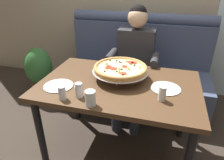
{
  "coord_description": "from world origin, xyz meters",
  "views": [
    {
      "loc": [
        0.35,
        -1.45,
        1.54
      ],
      "look_at": [
        -0.05,
        -0.05,
        0.78
      ],
      "focal_mm": 32.61,
      "sensor_mm": 36.0,
      "label": 1
    }
  ],
  "objects_px": {
    "shaker_parmesan": "(162,95)",
    "drinking_glass": "(90,99)",
    "shaker_pepper_flakes": "(62,94)",
    "pizza": "(120,68)",
    "dining_table": "(119,92)",
    "plate_near_left": "(58,85)",
    "diner_main": "(134,59)",
    "plate_near_right": "(166,87)",
    "potted_plant": "(39,70)",
    "shaker_oregano": "(79,91)",
    "booth_bench": "(135,75)"
  },
  "relations": [
    {
      "from": "shaker_parmesan",
      "to": "diner_main",
      "type": "bearing_deg",
      "value": 113.12
    },
    {
      "from": "shaker_parmesan",
      "to": "drinking_glass",
      "type": "bearing_deg",
      "value": -157.25
    },
    {
      "from": "dining_table",
      "to": "plate_near_right",
      "type": "distance_m",
      "value": 0.39
    },
    {
      "from": "booth_bench",
      "to": "shaker_parmesan",
      "type": "xyz_separation_m",
      "value": [
        0.36,
        -1.06,
        0.38
      ]
    },
    {
      "from": "dining_table",
      "to": "shaker_oregano",
      "type": "distance_m",
      "value": 0.39
    },
    {
      "from": "pizza",
      "to": "shaker_pepper_flakes",
      "type": "xyz_separation_m",
      "value": [
        -0.32,
        -0.43,
        -0.05
      ]
    },
    {
      "from": "shaker_parmesan",
      "to": "shaker_pepper_flakes",
      "type": "xyz_separation_m",
      "value": [
        -0.69,
        -0.18,
        -0.0
      ]
    },
    {
      "from": "plate_near_left",
      "to": "drinking_glass",
      "type": "xyz_separation_m",
      "value": [
        0.35,
        -0.18,
        0.04
      ]
    },
    {
      "from": "shaker_pepper_flakes",
      "to": "drinking_glass",
      "type": "distance_m",
      "value": 0.23
    },
    {
      "from": "dining_table",
      "to": "plate_near_left",
      "type": "relative_size",
      "value": 5.5
    },
    {
      "from": "diner_main",
      "to": "shaker_parmesan",
      "type": "bearing_deg",
      "value": -66.88
    },
    {
      "from": "plate_near_right",
      "to": "shaker_pepper_flakes",
      "type": "bearing_deg",
      "value": -153.42
    },
    {
      "from": "diner_main",
      "to": "shaker_pepper_flakes",
      "type": "relative_size",
      "value": 12.59
    },
    {
      "from": "booth_bench",
      "to": "dining_table",
      "type": "xyz_separation_m",
      "value": [
        0.0,
        -0.89,
        0.25
      ]
    },
    {
      "from": "diner_main",
      "to": "shaker_pepper_flakes",
      "type": "height_order",
      "value": "diner_main"
    },
    {
      "from": "shaker_oregano",
      "to": "booth_bench",
      "type": "bearing_deg",
      "value": 78.88
    },
    {
      "from": "diner_main",
      "to": "plate_near_right",
      "type": "relative_size",
      "value": 5.42
    },
    {
      "from": "shaker_parmesan",
      "to": "pizza",
      "type": "bearing_deg",
      "value": 145.23
    },
    {
      "from": "plate_near_right",
      "to": "potted_plant",
      "type": "height_order",
      "value": "plate_near_right"
    },
    {
      "from": "shaker_parmesan",
      "to": "plate_near_right",
      "type": "distance_m",
      "value": 0.18
    },
    {
      "from": "diner_main",
      "to": "pizza",
      "type": "relative_size",
      "value": 2.68
    },
    {
      "from": "potted_plant",
      "to": "plate_near_right",
      "type": "bearing_deg",
      "value": -22.49
    },
    {
      "from": "plate_near_left",
      "to": "dining_table",
      "type": "bearing_deg",
      "value": 21.74
    },
    {
      "from": "pizza",
      "to": "booth_bench",
      "type": "bearing_deg",
      "value": 89.28
    },
    {
      "from": "dining_table",
      "to": "diner_main",
      "type": "distance_m",
      "value": 0.63
    },
    {
      "from": "booth_bench",
      "to": "plate_near_left",
      "type": "xyz_separation_m",
      "value": [
        -0.46,
        -1.08,
        0.35
      ]
    },
    {
      "from": "booth_bench",
      "to": "shaker_pepper_flakes",
      "type": "distance_m",
      "value": 1.34
    },
    {
      "from": "dining_table",
      "to": "drinking_glass",
      "type": "distance_m",
      "value": 0.41
    },
    {
      "from": "plate_near_left",
      "to": "drinking_glass",
      "type": "relative_size",
      "value": 2.15
    },
    {
      "from": "plate_near_left",
      "to": "pizza",
      "type": "bearing_deg",
      "value": 30.77
    },
    {
      "from": "plate_near_left",
      "to": "potted_plant",
      "type": "bearing_deg",
      "value": 133.22
    },
    {
      "from": "shaker_pepper_flakes",
      "to": "pizza",
      "type": "bearing_deg",
      "value": 53.1
    },
    {
      "from": "shaker_pepper_flakes",
      "to": "potted_plant",
      "type": "distance_m",
      "value": 1.47
    },
    {
      "from": "diner_main",
      "to": "dining_table",
      "type": "bearing_deg",
      "value": -91.5
    },
    {
      "from": "booth_bench",
      "to": "diner_main",
      "type": "distance_m",
      "value": 0.41
    },
    {
      "from": "diner_main",
      "to": "plate_near_left",
      "type": "distance_m",
      "value": 0.94
    },
    {
      "from": "plate_near_right",
      "to": "drinking_glass",
      "type": "bearing_deg",
      "value": -142.43
    },
    {
      "from": "shaker_parmesan",
      "to": "plate_near_left",
      "type": "height_order",
      "value": "shaker_parmesan"
    },
    {
      "from": "dining_table",
      "to": "drinking_glass",
      "type": "height_order",
      "value": "drinking_glass"
    },
    {
      "from": "shaker_oregano",
      "to": "shaker_pepper_flakes",
      "type": "relative_size",
      "value": 1.09
    },
    {
      "from": "shaker_parmesan",
      "to": "shaker_pepper_flakes",
      "type": "distance_m",
      "value": 0.71
    },
    {
      "from": "dining_table",
      "to": "shaker_parmesan",
      "type": "bearing_deg",
      "value": -25.53
    },
    {
      "from": "booth_bench",
      "to": "plate_near_left",
      "type": "relative_size",
      "value": 7.46
    },
    {
      "from": "shaker_oregano",
      "to": "plate_near_right",
      "type": "relative_size",
      "value": 0.47
    },
    {
      "from": "dining_table",
      "to": "shaker_parmesan",
      "type": "xyz_separation_m",
      "value": [
        0.36,
        -0.17,
        0.13
      ]
    },
    {
      "from": "dining_table",
      "to": "diner_main",
      "type": "bearing_deg",
      "value": 88.5
    },
    {
      "from": "shaker_parmesan",
      "to": "potted_plant",
      "type": "distance_m",
      "value": 1.91
    },
    {
      "from": "booth_bench",
      "to": "diner_main",
      "type": "height_order",
      "value": "diner_main"
    },
    {
      "from": "pizza",
      "to": "shaker_oregano",
      "type": "xyz_separation_m",
      "value": [
        -0.22,
        -0.37,
        -0.05
      ]
    },
    {
      "from": "booth_bench",
      "to": "shaker_pepper_flakes",
      "type": "bearing_deg",
      "value": -105.09
    }
  ]
}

